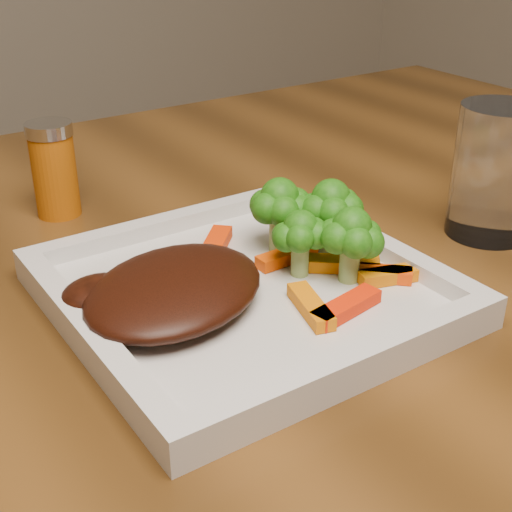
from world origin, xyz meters
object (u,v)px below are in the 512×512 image
steak (174,289)px  drinking_glass (495,172)px  plate (245,295)px  spice_shaker (54,170)px

steak → drinking_glass: (0.31, -0.02, 0.03)m
plate → drinking_glass: size_ratio=2.25×
plate → drinking_glass: drinking_glass is taller
drinking_glass → spice_shaker: bearing=140.0°
drinking_glass → steak: bearing=175.5°
spice_shaker → steak: bearing=-89.5°
plate → drinking_glass: 0.26m
steak → spice_shaker: bearing=90.5°
steak → spice_shaker: 0.24m
plate → steak: bearing=175.1°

